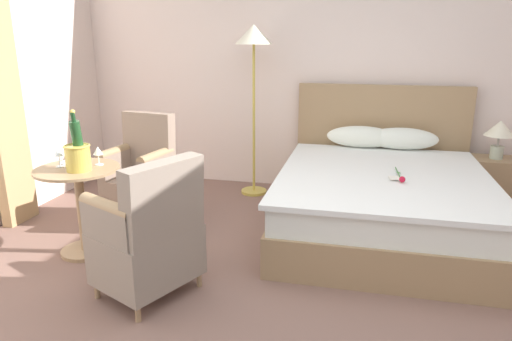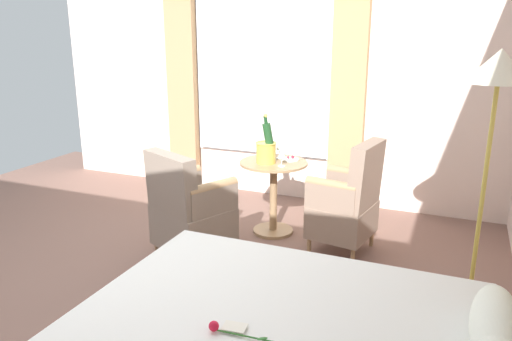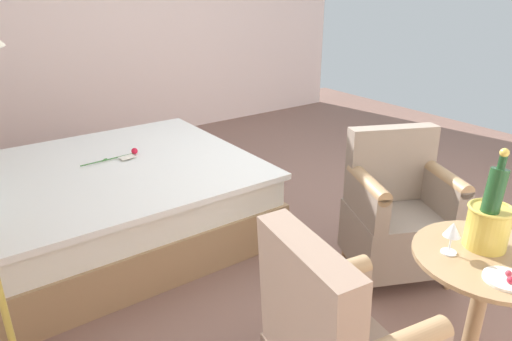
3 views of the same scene
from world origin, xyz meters
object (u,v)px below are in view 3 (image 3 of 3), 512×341
Objects in this scene: side_table_round at (477,308)px; champagne_bucket at (489,220)px; armchair_facing_bed at (397,215)px; snack_plate at (506,279)px; wine_glass_near_bucket at (453,231)px; bed at (94,203)px.

champagne_bucket is (0.06, -0.05, 0.41)m from side_table_round.
armchair_facing_bed is at bearing -29.52° from side_table_round.
armchair_facing_bed is at bearing -31.51° from snack_plate.
wine_glass_near_bucket is 0.27m from snack_plate.
bed is at bearing 44.30° from armchair_facing_bed.
wine_glass_near_bucket is (0.12, 0.12, 0.38)m from side_table_round.
bed is 2.10m from armchair_facing_bed.
champagne_bucket is 3.10× the size of wine_glass_near_bucket.
champagne_bucket is at bearing -41.97° from snack_plate.
armchair_facing_bed is (0.74, -0.40, -0.42)m from champagne_bucket.
bed is 2.51m from side_table_round.
bed is 2.40m from wine_glass_near_bucket.
bed reaches higher than armchair_facing_bed.
armchair_facing_bed is (-1.50, -1.46, 0.10)m from bed.
wine_glass_near_bucket is at bearing 70.45° from champagne_bucket.
champagne_bucket is 0.48× the size of armchair_facing_bed.
snack_plate is at bearing -159.74° from bed.
side_table_round is 0.74× the size of armchair_facing_bed.
snack_plate is (-2.42, -0.89, 0.39)m from bed.
bed is 2.27× the size of armchair_facing_bed.
bed is 4.70× the size of champagne_bucket.
bed reaches higher than side_table_round.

